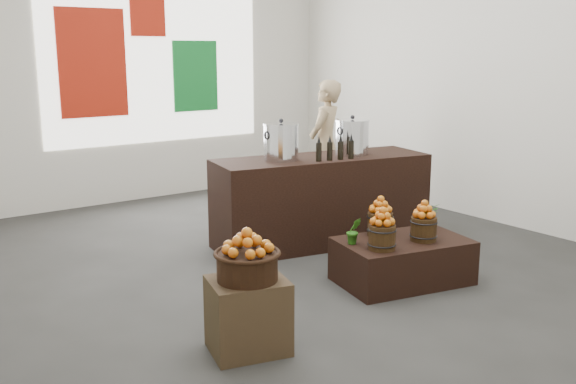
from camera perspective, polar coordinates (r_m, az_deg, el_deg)
ground at (r=6.40m, az=-0.12°, el=-6.31°), size 7.00×7.00×0.00m
back_wall at (r=9.13m, az=-13.47°, el=11.75°), size 6.00×0.04×4.00m
back_opening at (r=9.23m, az=-11.68°, el=11.84°), size 3.20×0.02×2.40m
deco_red_left at (r=8.88m, az=-16.99°, el=10.90°), size 0.90×0.04×1.40m
deco_green_right at (r=9.50m, az=-8.23°, el=10.16°), size 0.70×0.04×1.00m
deco_red_upper at (r=9.19m, az=-12.37°, el=14.93°), size 0.50×0.04×0.50m
crate at (r=4.55m, az=-3.57°, el=-10.89°), size 0.62×0.55×0.52m
wicker_basket at (r=4.42m, az=-3.64°, el=-6.63°), size 0.42×0.42×0.19m
apples_in_basket at (r=4.36m, az=-3.67°, el=-4.36°), size 0.33×0.33×0.18m
display_table at (r=5.93m, az=10.13°, el=-6.04°), size 1.28×0.94×0.40m
apple_bucket_front_left at (r=5.54m, az=8.35°, el=-3.99°), size 0.23×0.23×0.21m
apples_in_bucket_front_left at (r=5.49m, az=8.41°, el=-2.15°), size 0.17×0.17×0.15m
apple_bucket_front_right at (r=5.86m, az=11.96°, el=-3.23°), size 0.23×0.23×0.21m
apples_in_bucket_front_right at (r=5.81m, az=12.04°, el=-1.48°), size 0.17×0.17×0.15m
apple_bucket_rear at (r=5.95m, az=8.18°, el=-2.83°), size 0.23×0.23×0.21m
apples_in_bucket_rear at (r=5.90m, az=8.24°, el=-1.11°), size 0.17×0.17×0.15m
herb_garnish_right at (r=6.24m, az=12.17°, el=-2.09°), size 0.27×0.25×0.25m
herb_garnish_left at (r=5.66m, az=5.87°, el=-3.46°), size 0.16×0.15×0.24m
counter at (r=6.95m, az=2.97°, el=-0.73°), size 2.43×1.18×0.95m
stock_pot_left at (r=6.62m, az=-0.62°, el=4.40°), size 0.36×0.36×0.36m
stock_pot_center at (r=7.01m, az=5.72°, el=4.79°), size 0.36×0.36×0.36m
oil_cruets at (r=6.64m, az=3.97°, el=3.97°), size 0.34×0.13×0.26m
shopper at (r=8.48m, az=3.32°, el=4.21°), size 0.74×0.65×1.69m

